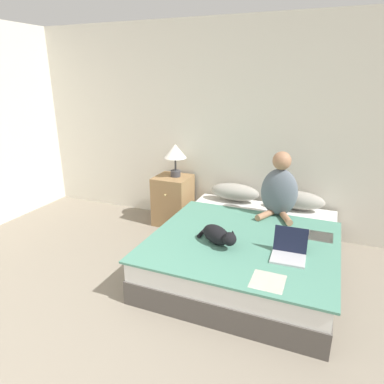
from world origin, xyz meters
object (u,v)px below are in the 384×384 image
(bed, at_px, (247,251))
(cat_tabby, at_px, (218,235))
(person_sitting, at_px, (279,189))
(pillow_near, at_px, (235,192))
(pillow_far, at_px, (297,200))
(table_lamp, at_px, (175,153))
(nightstand, at_px, (173,200))
(laptop_open, at_px, (289,252))

(bed, height_order, cat_tabby, cat_tabby)
(person_sitting, bearing_deg, pillow_near, 153.60)
(pillow_far, height_order, person_sitting, person_sitting)
(pillow_near, distance_m, table_lamp, 0.90)
(pillow_near, height_order, pillow_far, same)
(nightstand, bearing_deg, person_sitting, -8.55)
(pillow_far, height_order, table_lamp, table_lamp)
(person_sitting, xyz_separation_m, table_lamp, (-1.36, 0.24, 0.24))
(bed, relative_size, pillow_near, 3.22)
(pillow_near, bearing_deg, laptop_open, -55.57)
(cat_tabby, height_order, nightstand, nightstand)
(pillow_far, relative_size, person_sitting, 0.85)
(person_sitting, height_order, table_lamp, person_sitting)
(pillow_far, distance_m, nightstand, 1.59)
(bed, height_order, pillow_far, pillow_far)
(person_sitting, distance_m, nightstand, 1.47)
(pillow_near, xyz_separation_m, table_lamp, (-0.79, -0.05, 0.44))
(laptop_open, bearing_deg, pillow_near, 122.00)
(bed, height_order, nightstand, nightstand)
(cat_tabby, bearing_deg, table_lamp, 161.51)
(pillow_near, xyz_separation_m, laptop_open, (0.82, -1.20, -0.05))
(person_sitting, distance_m, laptop_open, 0.98)
(laptop_open, bearing_deg, nightstand, 143.17)
(bed, distance_m, pillow_far, 0.98)
(pillow_near, relative_size, person_sitting, 0.85)
(laptop_open, distance_m, table_lamp, 2.04)
(pillow_far, xyz_separation_m, cat_tabby, (-0.57, -1.20, -0.01))
(bed, distance_m, table_lamp, 1.60)
(table_lamp, bearing_deg, nightstand, -138.13)
(pillow_near, distance_m, cat_tabby, 1.22)
(cat_tabby, bearing_deg, pillow_far, 96.07)
(bed, bearing_deg, pillow_far, 65.96)
(pillow_far, bearing_deg, laptop_open, -86.79)
(person_sitting, bearing_deg, pillow_far, 58.07)
(pillow_far, distance_m, person_sitting, 0.39)
(bed, bearing_deg, nightstand, 147.27)
(cat_tabby, distance_m, table_lamp, 1.58)
(bed, bearing_deg, person_sitting, 70.44)
(cat_tabby, height_order, laptop_open, laptop_open)
(bed, relative_size, table_lamp, 4.67)
(pillow_near, bearing_deg, bed, -65.91)
(cat_tabby, relative_size, table_lamp, 1.00)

